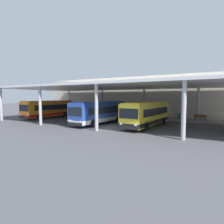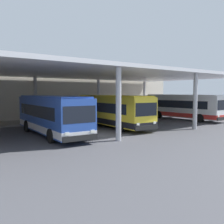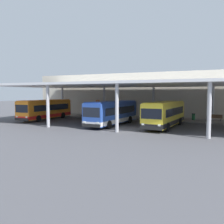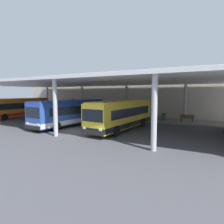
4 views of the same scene
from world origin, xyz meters
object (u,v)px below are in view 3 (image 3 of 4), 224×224
Objects in this scene: bus_nearest_bay at (46,109)px; bus_second_bay at (112,113)px; bench_waiting at (216,118)px; banner_sign at (98,106)px; bus_middle_bay at (165,114)px; trash_bin at (193,117)px.

bus_second_bay is at bearing -8.22° from bus_nearest_bay.
banner_sign reaches higher than bench_waiting.
bus_middle_bay is 10.91× the size of trash_bin.
bus_middle_bay is 10.21m from bench_waiting.
bus_nearest_bay is 12.64m from bus_second_bay.
trash_bin is at bearing 18.20° from bus_nearest_bay.
banner_sign is (-6.45, 8.26, 0.32)m from bus_second_bay.
bus_middle_bay reaches higher than trash_bin.
bus_second_bay is 10.49m from banner_sign.
bench_waiting is at bearing 2.64° from banner_sign.
trash_bin is at bearing 72.14° from bus_middle_bay.
bus_nearest_bay is 23.13m from trash_bin.
bus_nearest_bay is at bearing 171.78° from bus_second_bay.
trash_bin is (9.44, 9.03, -0.98)m from bus_second_bay.
bench_waiting is at bearing 55.49° from bus_middle_bay.
bus_nearest_bay reaches higher than bench_waiting.
bus_nearest_bay and bus_second_bay have the same top height.
bus_nearest_bay is 3.29× the size of banner_sign.
bus_second_bay reaches higher than trash_bin.
bus_middle_bay is at bearing 6.44° from bus_second_bay.
bus_middle_bay is 3.34× the size of banner_sign.
bus_nearest_bay is at bearing -133.18° from banner_sign.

